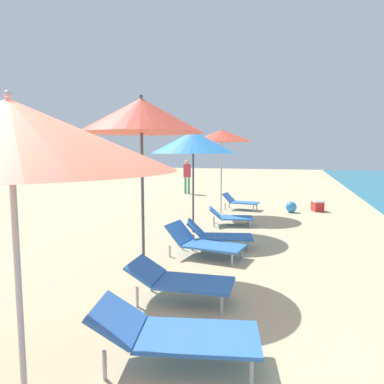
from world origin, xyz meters
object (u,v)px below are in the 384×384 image
lounger_second_inland (180,280)px  umbrella_farthest (222,136)px  umbrella_nearest (10,135)px  umbrella_second (141,116)px  lounger_second_shoreside (203,242)px  umbrella_third (193,142)px  lounger_farthest_shoreside (240,201)px  beach_ball (291,207)px  lounger_nearest_shoreside (174,332)px  lounger_third_shoreside (230,216)px  cooler_box (317,206)px  person_walking_near (187,173)px  lounger_third_inland (218,235)px

lounger_second_inland → umbrella_farthest: (-0.86, 7.12, 2.26)m
umbrella_nearest → umbrella_second: bearing=96.9°
lounger_second_shoreside → umbrella_third: bearing=120.1°
lounger_farthest_shoreside → beach_ball: lounger_farthest_shoreside is taller
lounger_nearest_shoreside → lounger_second_inland: bearing=94.7°
umbrella_second → umbrella_farthest: 6.16m
lounger_nearest_shoreside → lounger_second_shoreside: bearing=88.7°
lounger_second_shoreside → beach_ball: lounger_second_shoreside is taller
lounger_nearest_shoreside → lounger_farthest_shoreside: lounger_nearest_shoreside is taller
lounger_nearest_shoreside → lounger_third_shoreside: 6.79m
lounger_nearest_shoreside → lounger_second_inland: 1.46m
lounger_nearest_shoreside → cooler_box: bearing=68.3°
lounger_farthest_shoreside → person_walking_near: bearing=136.0°
lounger_second_shoreside → lounger_farthest_shoreside: bearing=100.5°
beach_ball → lounger_third_shoreside: bearing=-121.4°
beach_ball → umbrella_nearest: bearing=-100.7°
umbrella_farthest → lounger_farthest_shoreside: size_ratio=2.16×
beach_ball → lounger_nearest_shoreside: bearing=-96.0°
umbrella_farthest → lounger_second_inland: bearing=-83.1°
lounger_second_shoreside → beach_ball: bearing=83.6°
lounger_second_shoreside → umbrella_third: 2.97m
umbrella_third → umbrella_farthest: umbrella_farthest is taller
person_walking_near → lounger_third_inland: bearing=-176.3°
umbrella_third → lounger_third_shoreside: umbrella_third is taller
umbrella_third → lounger_second_shoreside: bearing=-68.9°
lounger_third_inland → umbrella_farthest: size_ratio=0.53×
umbrella_second → umbrella_third: 3.28m
lounger_second_inland → lounger_farthest_shoreside: bearing=90.1°
umbrella_third → person_walking_near: bearing=107.9°
lounger_nearest_shoreside → lounger_second_inland: size_ratio=1.18×
umbrella_nearest → beach_ball: size_ratio=6.89×
lounger_nearest_shoreside → beach_ball: bearing=72.9°
lounger_third_shoreside → person_walking_near: size_ratio=0.81×
lounger_second_shoreside → person_walking_near: size_ratio=0.96×
lounger_third_shoreside → beach_ball: bearing=45.4°
lounger_second_inland → cooler_box: lounger_second_inland is taller
lounger_nearest_shoreside → umbrella_third: bearing=93.0°
umbrella_farthest → person_walking_near: 6.03m
cooler_box → beach_ball: 1.03m
cooler_box → beach_ball: cooler_box is taller
lounger_second_inland → umbrella_farthest: size_ratio=0.52×
lounger_second_inland → lounger_third_inland: (-0.08, 2.93, -0.03)m
umbrella_nearest → umbrella_third: umbrella_third is taller
lounger_farthest_shoreside → cooler_box: lounger_farthest_shoreside is taller
lounger_third_inland → person_walking_near: bearing=98.0°
lounger_nearest_shoreside → lounger_third_inland: bearing=85.2°
lounger_second_inland → lounger_third_shoreside: 5.36m
lounger_second_shoreside → umbrella_third: size_ratio=0.60×
person_walking_near → lounger_nearest_shoreside: bearing=179.3°
umbrella_nearest → lounger_farthest_shoreside: umbrella_nearest is taller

